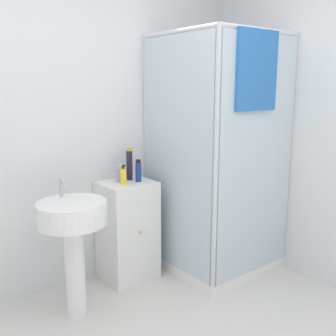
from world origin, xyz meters
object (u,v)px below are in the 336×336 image
at_px(shampoo_bottle_tall_black, 129,164).
at_px(lotion_bottle_white, 120,175).
at_px(shampoo_bottle_blue, 138,171).
at_px(sink, 73,229).
at_px(soap_dispenser, 123,176).

bearing_deg(shampoo_bottle_tall_black, lotion_bottle_white, -171.21).
xyz_separation_m(shampoo_bottle_blue, lotion_bottle_white, (-0.12, 0.08, -0.03)).
bearing_deg(shampoo_bottle_tall_black, sink, -154.34).
relative_size(shampoo_bottle_tall_black, shampoo_bottle_blue, 1.47).
relative_size(sink, lotion_bottle_white, 6.79).
bearing_deg(sink, lotion_bottle_white, 28.29).
distance_m(sink, shampoo_bottle_blue, 0.76).
distance_m(soap_dispenser, shampoo_bottle_blue, 0.14).
relative_size(sink, soap_dispenser, 6.17).
bearing_deg(sink, soap_dispenser, 22.80).
relative_size(soap_dispenser, shampoo_bottle_tall_black, 0.59).
bearing_deg(lotion_bottle_white, sink, -151.71).
bearing_deg(shampoo_bottle_tall_black, shampoo_bottle_blue, -76.82).
height_order(soap_dispenser, shampoo_bottle_blue, shampoo_bottle_blue).
xyz_separation_m(sink, shampoo_bottle_blue, (0.67, 0.22, 0.27)).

